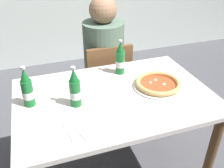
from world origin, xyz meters
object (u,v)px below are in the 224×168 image
at_px(dining_table_main, 115,110).
at_px(beer_bottle_left, 120,60).
at_px(chair_behind_table, 106,81).
at_px(beer_bottle_center, 27,90).
at_px(diner_seated, 104,69).
at_px(pizza_margherita_near, 158,84).
at_px(beer_bottle_right, 75,90).
at_px(napkin_with_cutlery, 72,131).

height_order(dining_table_main, beer_bottle_left, beer_bottle_left).
bearing_deg(chair_behind_table, beer_bottle_center, 40.12).
relative_size(diner_seated, beer_bottle_left, 4.89).
bearing_deg(pizza_margherita_near, diner_seated, 104.06).
bearing_deg(dining_table_main, beer_bottle_left, 63.00).
bearing_deg(dining_table_main, beer_bottle_center, 172.96).
distance_m(chair_behind_table, beer_bottle_center, 0.91).
bearing_deg(beer_bottle_center, chair_behind_table, 41.00).
bearing_deg(chair_behind_table, dining_table_main, 76.71).
bearing_deg(chair_behind_table, beer_bottle_right, 58.30).
height_order(beer_bottle_left, beer_bottle_right, same).
bearing_deg(beer_bottle_left, pizza_margherita_near, -56.84).
bearing_deg(dining_table_main, beer_bottle_right, -174.39).
bearing_deg(beer_bottle_center, beer_bottle_right, -18.65).
bearing_deg(beer_bottle_right, pizza_margherita_near, 2.86).
distance_m(beer_bottle_center, beer_bottle_right, 0.27).
relative_size(diner_seated, napkin_with_cutlery, 5.49).
relative_size(beer_bottle_left, beer_bottle_right, 1.00).
height_order(pizza_margherita_near, beer_bottle_right, beer_bottle_right).
bearing_deg(dining_table_main, chair_behind_table, 77.58).
relative_size(dining_table_main, pizza_margherita_near, 3.72).
xyz_separation_m(beer_bottle_center, beer_bottle_right, (0.25, -0.09, 0.00)).
relative_size(pizza_margherita_near, beer_bottle_right, 1.30).
distance_m(pizza_margherita_near, beer_bottle_right, 0.55).
bearing_deg(chair_behind_table, pizza_margherita_near, 104.20).
xyz_separation_m(pizza_margherita_near, beer_bottle_right, (-0.54, -0.03, 0.08)).
bearing_deg(diner_seated, beer_bottle_center, -136.45).
xyz_separation_m(chair_behind_table, beer_bottle_right, (-0.38, -0.63, 0.37)).
xyz_separation_m(dining_table_main, beer_bottle_center, (-0.50, 0.06, 0.22)).
bearing_deg(beer_bottle_left, beer_bottle_right, -143.10).
height_order(chair_behind_table, beer_bottle_right, beer_bottle_right).
height_order(diner_seated, pizza_margherita_near, diner_seated).
relative_size(diner_seated, beer_bottle_right, 4.89).
distance_m(dining_table_main, napkin_with_cutlery, 0.41).
xyz_separation_m(beer_bottle_right, napkin_with_cutlery, (-0.07, -0.22, -0.10)).
distance_m(chair_behind_table, beer_bottle_left, 0.51).
distance_m(beer_bottle_left, beer_bottle_center, 0.66).
height_order(chair_behind_table, diner_seated, diner_seated).
distance_m(diner_seated, pizza_margherita_near, 0.70).
bearing_deg(beer_bottle_right, napkin_with_cutlery, -107.13).
height_order(beer_bottle_left, beer_bottle_center, same).
bearing_deg(chair_behind_table, diner_seated, -89.65).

